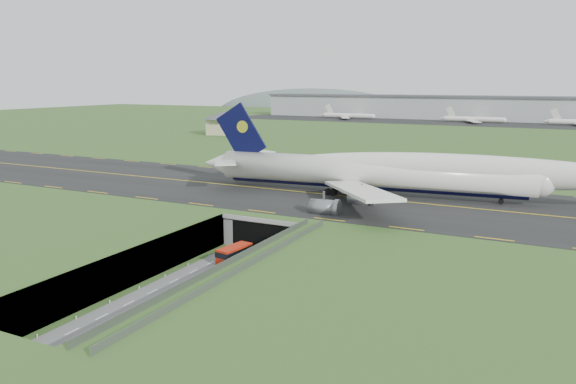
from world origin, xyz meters
The scene contains 10 objects.
ground centered at (0.00, 0.00, 0.00)m, with size 900.00×900.00×0.00m, color #3A5A24.
airfield_deck centered at (0.00, 0.00, 3.00)m, with size 800.00×800.00×6.00m, color gray.
trench_road centered at (0.00, -7.50, 0.10)m, with size 12.00×75.00×0.20m, color slate.
taxiway centered at (0.00, 33.00, 6.09)m, with size 800.00×44.00×0.18m, color black.
tunnel_portal centered at (0.00, 16.71, 3.33)m, with size 17.00×22.30×6.00m.
guideway centered at (11.00, -19.11, 5.32)m, with size 3.00×53.00×7.05m.
jumbo_jet centered at (17.68, 37.33, 11.47)m, with size 95.70×61.09×20.32m.
shuttle_tram centered at (-0.15, -0.75, 1.57)m, with size 3.58×7.24×2.85m.
service_building centered at (-96.16, 143.76, 12.48)m, with size 24.71×24.71×10.94m.
cargo_terminal centered at (-0.10, 299.41, 13.96)m, with size 320.00×67.00×15.60m.
Camera 1 is at (49.29, -78.55, 30.46)m, focal length 35.00 mm.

